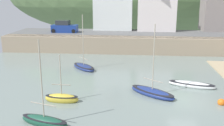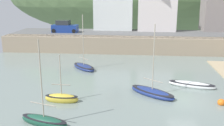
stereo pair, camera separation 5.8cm
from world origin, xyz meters
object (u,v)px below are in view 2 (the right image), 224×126
(waterfront_building_left, at_px, (114,0))
(sailboat_tall_mast, at_px, (84,67))
(waterfront_building_centre, at_px, (157,3))
(sailboat_blue_trim, at_px, (62,98))
(motorboat_with_cabin, at_px, (192,85))
(parked_car_near_slipway, at_px, (65,27))
(mooring_buoy, at_px, (221,103))
(sailboat_far_left, at_px, (44,121))
(sailboat_white_hull, at_px, (152,92))

(waterfront_building_left, xyz_separation_m, sailboat_tall_mast, (-2.01, -16.96, -7.15))
(waterfront_building_centre, relative_size, sailboat_tall_mast, 1.38)
(sailboat_blue_trim, xyz_separation_m, motorboat_with_cabin, (11.32, 4.56, -0.08))
(sailboat_blue_trim, bearing_deg, motorboat_with_cabin, 25.18)
(parked_car_near_slipway, bearing_deg, waterfront_building_centre, 18.47)
(waterfront_building_centre, relative_size, motorboat_with_cabin, 1.97)
(waterfront_building_left, distance_m, motorboat_with_cabin, 24.94)
(waterfront_building_left, xyz_separation_m, mooring_buoy, (10.89, -25.98, -7.21))
(sailboat_blue_trim, bearing_deg, sailboat_far_left, -88.19)
(waterfront_building_left, height_order, motorboat_with_cabin, waterfront_building_left)
(waterfront_building_left, xyz_separation_m, waterfront_building_centre, (7.31, 0.00, -0.48))
(waterfront_building_left, height_order, sailboat_white_hull, waterfront_building_left)
(sailboat_far_left, xyz_separation_m, sailboat_tall_mast, (0.04, 13.51, -0.04))
(sailboat_blue_trim, height_order, motorboat_with_cabin, sailboat_blue_trim)
(sailboat_white_hull, height_order, parked_car_near_slipway, sailboat_white_hull)
(parked_car_near_slipway, height_order, mooring_buoy, parked_car_near_slipway)
(motorboat_with_cabin, bearing_deg, sailboat_tall_mast, 173.30)
(sailboat_tall_mast, bearing_deg, waterfront_building_centre, 108.08)
(waterfront_building_centre, xyz_separation_m, sailboat_blue_trim, (-9.27, -26.54, -6.62))
(waterfront_building_left, xyz_separation_m, motorboat_with_cabin, (9.36, -21.98, -7.19))
(parked_car_near_slipway, bearing_deg, mooring_buoy, -47.66)
(waterfront_building_centre, bearing_deg, sailboat_blue_trim, -109.26)
(mooring_buoy, bearing_deg, sailboat_blue_trim, -177.49)
(sailboat_far_left, xyz_separation_m, mooring_buoy, (12.95, 4.50, -0.11))
(waterfront_building_left, xyz_separation_m, sailboat_far_left, (-2.06, -30.48, -7.11))
(waterfront_building_centre, bearing_deg, waterfront_building_left, 180.00)
(motorboat_with_cabin, bearing_deg, sailboat_blue_trim, -140.97)
(waterfront_building_left, distance_m, sailboat_tall_mast, 18.52)
(sailboat_white_hull, height_order, mooring_buoy, sailboat_white_hull)
(waterfront_building_left, bearing_deg, sailboat_white_hull, -77.30)
(sailboat_white_hull, height_order, sailboat_far_left, sailboat_white_hull)
(mooring_buoy, bearing_deg, waterfront_building_left, 112.74)
(parked_car_near_slipway, bearing_deg, sailboat_tall_mast, -64.30)
(waterfront_building_left, bearing_deg, motorboat_with_cabin, -66.93)
(sailboat_far_left, height_order, parked_car_near_slipway, sailboat_far_left)
(waterfront_building_left, bearing_deg, waterfront_building_centre, 0.00)
(motorboat_with_cabin, bearing_deg, sailboat_white_hull, -130.52)
(waterfront_building_centre, distance_m, sailboat_white_hull, 25.38)
(sailboat_white_hull, xyz_separation_m, parked_car_near_slipway, (-13.08, 19.92, 2.95))
(sailboat_white_hull, distance_m, sailboat_tall_mast, 10.59)
(waterfront_building_left, height_order, sailboat_far_left, waterfront_building_left)
(sailboat_blue_trim, bearing_deg, sailboat_tall_mast, 93.54)
(waterfront_building_centre, bearing_deg, mooring_buoy, -82.16)
(waterfront_building_left, distance_m, sailboat_blue_trim, 27.54)
(waterfront_building_left, relative_size, sailboat_white_hull, 1.54)
(waterfront_building_left, height_order, sailboat_tall_mast, waterfront_building_left)
(sailboat_far_left, bearing_deg, waterfront_building_centre, 90.09)
(waterfront_building_centre, height_order, sailboat_blue_trim, waterfront_building_centre)
(sailboat_blue_trim, height_order, sailboat_white_hull, sailboat_white_hull)
(waterfront_building_centre, xyz_separation_m, motorboat_with_cabin, (2.05, -21.98, -6.71))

